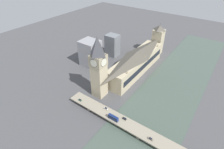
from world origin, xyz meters
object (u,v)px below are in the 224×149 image
at_px(road_bridge, 141,132).
at_px(car_southbound_mid, 124,119).
at_px(car_northbound_mid, 80,100).
at_px(victoria_tower, 158,40).
at_px(double_decker_bus_lead, 113,118).
at_px(parliament_hall, 137,62).
at_px(car_southbound_lead, 106,108).
at_px(clock_tower, 99,67).
at_px(car_southbound_tail, 150,139).

height_order(road_bridge, car_southbound_mid, car_southbound_mid).
bearing_deg(car_northbound_mid, road_bridge, -177.59).
bearing_deg(victoria_tower, road_bridge, 109.36).
height_order(victoria_tower, double_decker_bus_lead, victoria_tower).
bearing_deg(parliament_hall, car_northbound_mid, 78.96).
xyz_separation_m(victoria_tower, car_southbound_lead, (-12.14, 147.34, -16.95)).
relative_size(parliament_hall, road_bridge, 0.66).
height_order(victoria_tower, car_northbound_mid, victoria_tower).
xyz_separation_m(victoria_tower, car_southbound_mid, (-33.94, 147.56, -16.96)).
xyz_separation_m(clock_tower, road_bridge, (-63.03, 21.14, -32.70)).
height_order(clock_tower, victoria_tower, clock_tower).
relative_size(road_bridge, car_southbound_mid, 40.67).
bearing_deg(road_bridge, double_decker_bus_lead, 7.08).
xyz_separation_m(clock_tower, car_southbound_mid, (-44.08, 18.16, -31.06)).
relative_size(double_decker_bus_lead, car_southbound_tail, 2.36).
bearing_deg(double_decker_bus_lead, clock_tower, -34.33).
height_order(clock_tower, road_bridge, clock_tower).
relative_size(double_decker_bus_lead, car_southbound_lead, 2.36).
height_order(parliament_hall, car_southbound_lead, parliament_hall).
xyz_separation_m(road_bridge, double_decker_bus_lead, (27.14, 3.37, 3.47)).
xyz_separation_m(double_decker_bus_lead, car_southbound_tail, (-37.07, -0.84, -1.90)).
bearing_deg(parliament_hall, car_southbound_tail, 125.53).
bearing_deg(parliament_hall, car_southbound_lead, 98.37).
xyz_separation_m(clock_tower, car_southbound_lead, (-22.28, 17.94, -31.06)).
height_order(parliament_hall, victoria_tower, victoria_tower).
bearing_deg(double_decker_bus_lead, road_bridge, -172.92).
bearing_deg(car_northbound_mid, car_southbound_mid, -173.38).
bearing_deg(car_southbound_mid, clock_tower, -22.40).
height_order(clock_tower, car_northbound_mid, clock_tower).
height_order(road_bridge, car_southbound_tail, car_southbound_tail).
relative_size(victoria_tower, double_decker_bus_lead, 4.63).
bearing_deg(car_southbound_mid, parliament_hall, -67.65).
xyz_separation_m(car_southbound_lead, car_southbound_tail, (-50.68, 5.73, -0.06)).
relative_size(parliament_hall, car_southbound_mid, 26.98).
distance_m(road_bridge, car_southbound_tail, 10.37).
bearing_deg(double_decker_bus_lead, car_southbound_tail, -178.70).
height_order(car_northbound_mid, car_southbound_mid, car_southbound_mid).
distance_m(parliament_hall, road_bridge, 101.04).
bearing_deg(car_southbound_tail, victoria_tower, -67.68).
xyz_separation_m(parliament_hall, victoria_tower, (0.05, -65.14, 7.41)).
relative_size(parliament_hall, car_southbound_tail, 23.99).
distance_m(clock_tower, car_southbound_tail, 82.78).
relative_size(road_bridge, car_southbound_tail, 36.16).
bearing_deg(clock_tower, car_southbound_tail, 162.03).
xyz_separation_m(clock_tower, car_southbound_tail, (-72.96, 23.67, -31.12)).
bearing_deg(road_bridge, car_southbound_mid, -8.93).
relative_size(clock_tower, car_northbound_mid, 16.68).
height_order(parliament_hall, clock_tower, clock_tower).
xyz_separation_m(parliament_hall, car_southbound_tail, (-62.77, 87.92, -9.61)).
xyz_separation_m(car_northbound_mid, car_southbound_lead, (-29.32, -6.15, 0.04)).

